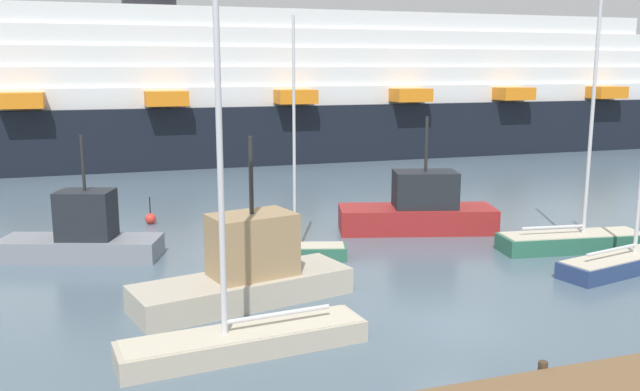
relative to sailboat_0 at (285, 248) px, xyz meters
The scene contains 10 objects.
ground_plane 9.21m from the sailboat_0, 71.82° to the right, with size 600.00×600.00×0.00m, color slate.
sailboat_0 is the anchor object (origin of this frame).
sailboat_1 9.52m from the sailboat_0, 112.79° to the right, with size 7.20×2.25×11.29m.
sailboat_2 13.73m from the sailboat_0, 25.57° to the right, with size 6.66×2.87×12.28m.
sailboat_3 12.69m from the sailboat_0, 12.35° to the right, with size 6.70×2.64×12.54m.
fishing_boat_0 5.39m from the sailboat_0, 119.94° to the right, with size 7.89×4.02×5.71m.
fishing_boat_1 8.05m from the sailboat_0, 19.21° to the left, with size 7.99×4.55×5.64m.
fishing_boat_2 8.56m from the sailboat_0, 160.75° to the left, with size 6.96×4.21×5.24m.
channel_buoy_0 9.75m from the sailboat_0, 119.85° to the left, with size 0.56×0.56×1.42m.
cruise_ship 35.67m from the sailboat_0, 67.77° to the left, with size 88.06×14.30×17.16m.
Camera 1 is at (-10.23, -17.66, 7.95)m, focal length 37.72 mm.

